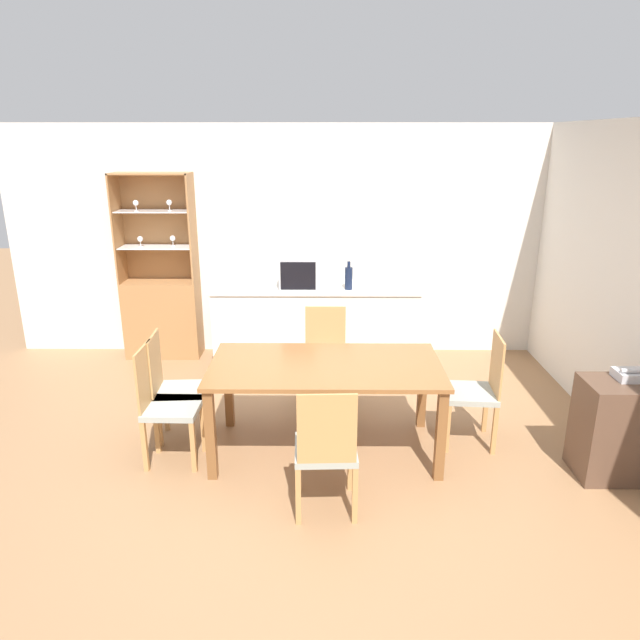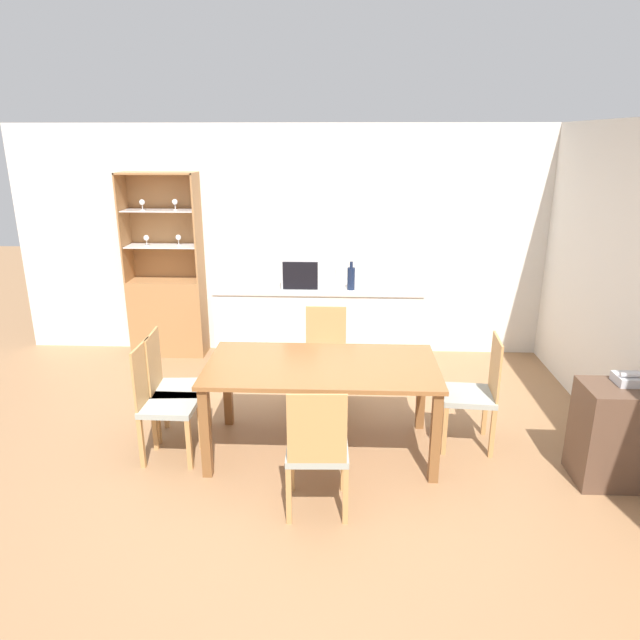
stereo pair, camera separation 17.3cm
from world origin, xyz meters
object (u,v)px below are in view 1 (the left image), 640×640
at_px(dining_chair_head_far, 325,360).
at_px(telephone, 631,375).
at_px(side_cabinet, 616,429).
at_px(dining_chair_side_right_far, 476,391).
at_px(wine_bottle, 349,278).
at_px(dining_table, 326,375).
at_px(dining_chair_side_left_far, 176,390).
at_px(dining_chair_side_left_near, 167,405).
at_px(display_cabinet, 162,305).
at_px(dining_chair_head_near, 326,450).
at_px(microwave, 306,272).

height_order(dining_chair_head_far, telephone, dining_chair_head_far).
bearing_deg(telephone, side_cabinet, -140.65).
distance_m(dining_chair_side_right_far, wine_bottle, 1.76).
height_order(dining_table, dining_chair_side_left_far, dining_chair_side_left_far).
relative_size(dining_chair_side_left_near, telephone, 4.32).
relative_size(display_cabinet, dining_chair_side_right_far, 2.21).
distance_m(dining_chair_side_left_far, dining_chair_side_left_near, 0.28).
relative_size(dining_chair_side_left_far, dining_chair_side_left_near, 1.00).
bearing_deg(dining_chair_head_far, dining_table, 90.06).
xyz_separation_m(dining_table, telephone, (2.19, -0.28, 0.13)).
distance_m(display_cabinet, dining_chair_side_left_near, 2.33).
height_order(dining_chair_side_left_far, telephone, dining_chair_side_left_far).
relative_size(dining_table, dining_chair_head_near, 1.92).
xyz_separation_m(dining_chair_side_left_near, telephone, (3.40, -0.14, 0.32)).
bearing_deg(display_cabinet, wine_bottle, -17.01).
bearing_deg(dining_chair_side_left_far, display_cabinet, -165.95).
bearing_deg(wine_bottle, dining_chair_head_far, -108.79).
height_order(microwave, side_cabinet, microwave).
bearing_deg(telephone, wine_bottle, 138.38).
relative_size(dining_chair_head_near, side_cabinet, 1.25).
bearing_deg(dining_chair_head_far, dining_chair_side_left_near, 37.47).
bearing_deg(telephone, microwave, 142.41).
xyz_separation_m(dining_table, dining_chair_side_left_far, (-1.21, 0.14, -0.19)).
bearing_deg(dining_chair_side_right_far, dining_chair_side_left_near, 100.71).
distance_m(dining_chair_side_right_far, dining_chair_head_near, 1.52).
bearing_deg(side_cabinet, dining_chair_side_left_far, 171.99).
xyz_separation_m(dining_table, microwave, (-0.19, 1.56, 0.46)).
height_order(display_cabinet, dining_chair_side_right_far, display_cabinet).
height_order(dining_chair_head_far, dining_chair_head_near, same).
bearing_deg(display_cabinet, side_cabinet, -31.54).
xyz_separation_m(display_cabinet, dining_chair_head_near, (1.85, -2.89, -0.14)).
bearing_deg(dining_chair_head_near, dining_chair_side_left_near, 149.63).
height_order(dining_table, dining_chair_side_left_near, dining_chair_side_left_near).
bearing_deg(side_cabinet, dining_chair_side_left_near, 176.69).
xyz_separation_m(dining_chair_head_far, dining_chair_side_left_near, (-1.21, -0.93, 0.00)).
bearing_deg(side_cabinet, telephone, 39.35).
relative_size(dining_table, telephone, 8.31).
relative_size(dining_chair_side_left_far, wine_bottle, 3.25).
xyz_separation_m(display_cabinet, wine_bottle, (2.08, -0.63, 0.47)).
distance_m(display_cabinet, dining_chair_head_far, 2.27).
xyz_separation_m(dining_chair_side_right_far, dining_chair_side_left_far, (-2.42, 0.00, 0.00)).
height_order(dining_chair_head_near, telephone, dining_chair_head_near).
relative_size(dining_chair_head_far, dining_chair_head_near, 1.00).
height_order(dining_chair_side_left_near, telephone, dining_chair_side_left_near).
relative_size(dining_table, side_cabinet, 2.40).
relative_size(microwave, telephone, 2.50).
xyz_separation_m(dining_chair_side_left_far, dining_chair_head_near, (1.21, -0.92, 0.00)).
height_order(display_cabinet, dining_table, display_cabinet).
relative_size(dining_chair_head_near, wine_bottle, 3.25).
xyz_separation_m(dining_chair_side_left_far, wine_bottle, (1.44, 1.33, 0.61)).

